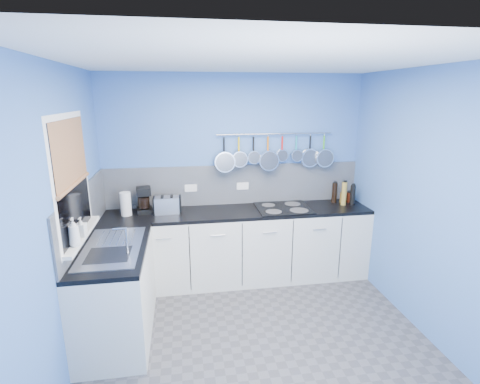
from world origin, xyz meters
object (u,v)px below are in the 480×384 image
object	(u,v)px
paper_towel	(126,204)
toaster	(167,205)
soap_bottle_a	(74,232)
soap_bottle_b	(81,227)
hob	(283,208)
coffee_maker	(144,200)
canister	(176,207)

from	to	relation	value
paper_towel	toaster	size ratio (longest dim) A/B	0.91
soap_bottle_a	soap_bottle_b	distance (m)	0.21
paper_towel	hob	world-z (taller)	paper_towel
paper_towel	hob	size ratio (longest dim) A/B	0.42
hob	toaster	bearing A→B (deg)	177.62
soap_bottle_a	coffee_maker	bearing A→B (deg)	71.29
toaster	hob	xyz separation A→B (m)	(1.39, -0.06, -0.09)
soap_bottle_a	canister	xyz separation A→B (m)	(0.80, 1.23, -0.20)
soap_bottle_a	coffee_maker	size ratio (longest dim) A/B	0.79
paper_towel	soap_bottle_a	bearing A→B (deg)	-100.88
soap_bottle_a	paper_towel	size ratio (longest dim) A/B	0.88
paper_towel	toaster	world-z (taller)	paper_towel
hob	paper_towel	bearing A→B (deg)	178.75
canister	hob	world-z (taller)	canister
canister	hob	bearing A→B (deg)	-3.33
paper_towel	canister	size ratio (longest dim) A/B	2.07
toaster	coffee_maker	bearing A→B (deg)	165.71
toaster	canister	xyz separation A→B (m)	(0.10, 0.02, -0.03)
coffee_maker	toaster	world-z (taller)	coffee_maker
paper_towel	toaster	bearing A→B (deg)	2.12
hob	canister	bearing A→B (deg)	176.67
soap_bottle_a	toaster	distance (m)	1.41
soap_bottle_a	toaster	bearing A→B (deg)	60.22
soap_bottle_a	toaster	world-z (taller)	soap_bottle_a
coffee_maker	canister	distance (m)	0.38
canister	soap_bottle_a	bearing A→B (deg)	-122.88
soap_bottle_b	hob	bearing A→B (deg)	24.44
canister	hob	size ratio (longest dim) A/B	0.20
canister	coffee_maker	bearing A→B (deg)	175.25
soap_bottle_b	paper_towel	world-z (taller)	soap_bottle_b
canister	toaster	bearing A→B (deg)	-170.36
soap_bottle_a	soap_bottle_b	xyz separation A→B (m)	(0.00, 0.21, -0.03)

